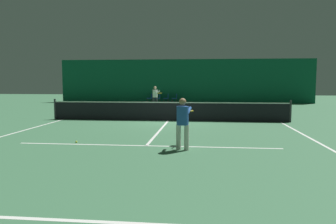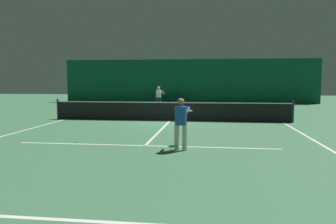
% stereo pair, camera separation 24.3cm
% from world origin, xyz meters
% --- Properties ---
extents(ground_plane, '(60.00, 60.00, 0.00)m').
position_xyz_m(ground_plane, '(0.00, 0.00, 0.00)').
color(ground_plane, '#3D704C').
extents(backdrop_curtain, '(23.00, 0.12, 3.94)m').
position_xyz_m(backdrop_curtain, '(0.00, 13.54, 1.97)').
color(backdrop_curtain, '#0F5138').
rests_on(backdrop_curtain, ground).
extents(court_line_baseline_far, '(11.00, 0.10, 0.00)m').
position_xyz_m(court_line_baseline_far, '(0.00, 11.90, 0.00)').
color(court_line_baseline_far, white).
rests_on(court_line_baseline_far, ground).
extents(court_line_baseline_near, '(11.00, 0.10, 0.00)m').
position_xyz_m(court_line_baseline_near, '(0.00, -11.90, 0.00)').
color(court_line_baseline_near, white).
rests_on(court_line_baseline_near, ground).
extents(court_line_service_far, '(8.25, 0.10, 0.00)m').
position_xyz_m(court_line_service_far, '(0.00, 6.40, 0.00)').
color(court_line_service_far, white).
rests_on(court_line_service_far, ground).
extents(court_line_service_near, '(8.25, 0.10, 0.00)m').
position_xyz_m(court_line_service_near, '(0.00, -6.40, 0.00)').
color(court_line_service_near, white).
rests_on(court_line_service_near, ground).
extents(court_line_sideline_left, '(0.10, 23.80, 0.00)m').
position_xyz_m(court_line_sideline_left, '(-5.50, 0.00, 0.00)').
color(court_line_sideline_left, white).
rests_on(court_line_sideline_left, ground).
extents(court_line_sideline_right, '(0.10, 23.80, 0.00)m').
position_xyz_m(court_line_sideline_right, '(5.50, 0.00, 0.00)').
color(court_line_sideline_right, white).
rests_on(court_line_sideline_right, ground).
extents(court_line_centre, '(0.10, 12.80, 0.00)m').
position_xyz_m(court_line_centre, '(0.00, 0.00, 0.00)').
color(court_line_centre, white).
rests_on(court_line_centre, ground).
extents(tennis_net, '(12.00, 0.10, 1.07)m').
position_xyz_m(tennis_net, '(0.00, 0.00, 0.51)').
color(tennis_net, black).
rests_on(tennis_net, ground).
extents(player_near, '(0.50, 1.32, 1.52)m').
position_xyz_m(player_near, '(1.16, -6.86, 0.89)').
color(player_near, beige).
rests_on(player_near, ground).
extents(player_far, '(0.93, 1.33, 1.60)m').
position_xyz_m(player_far, '(-1.77, 7.60, 0.93)').
color(player_far, '#2D2D38').
rests_on(player_far, ground).
extents(courtside_chair_0, '(0.44, 0.44, 0.84)m').
position_xyz_m(courtside_chair_0, '(-3.03, 12.99, 0.49)').
color(courtside_chair_0, '#2D2D2D').
rests_on(courtside_chair_0, ground).
extents(courtside_chair_1, '(0.44, 0.44, 0.84)m').
position_xyz_m(courtside_chair_1, '(-2.27, 12.99, 0.49)').
color(courtside_chair_1, '#2D2D2D').
rests_on(courtside_chair_1, ground).
extents(courtside_chair_2, '(0.44, 0.44, 0.84)m').
position_xyz_m(courtside_chair_2, '(-1.52, 12.99, 0.49)').
color(courtside_chair_2, '#2D2D2D').
rests_on(courtside_chair_2, ground).
extents(courtside_chair_3, '(0.44, 0.44, 0.84)m').
position_xyz_m(courtside_chair_3, '(-0.76, 12.99, 0.49)').
color(courtside_chair_3, '#2D2D2D').
rests_on(courtside_chair_3, ground).
extents(tennis_ball, '(0.07, 0.07, 0.07)m').
position_xyz_m(tennis_ball, '(-2.35, -6.17, 0.03)').
color(tennis_ball, '#D1DB33').
rests_on(tennis_ball, ground).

